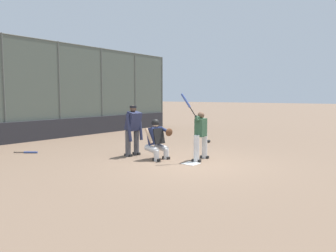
# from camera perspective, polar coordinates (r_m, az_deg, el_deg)

# --- Properties ---
(ground_plane) EXTENTS (160.00, 160.00, 0.00)m
(ground_plane) POSITION_cam_1_polar(r_m,az_deg,el_deg) (9.76, 4.04, -6.56)
(ground_plane) COLOR #7A604C
(home_plate_marker) EXTENTS (0.43, 0.43, 0.01)m
(home_plate_marker) POSITION_cam_1_polar(r_m,az_deg,el_deg) (9.76, 4.04, -6.53)
(home_plate_marker) COLOR white
(home_plate_marker) RESTS_ON ground_plane
(backstop_fence) EXTENTS (18.48, 0.08, 4.54)m
(backstop_fence) POSITION_cam_1_polar(r_m,az_deg,el_deg) (15.70, -22.37, 6.20)
(backstop_fence) COLOR #515651
(backstop_fence) RESTS_ON ground_plane
(padding_wall) EXTENTS (18.03, 0.18, 0.90)m
(padding_wall) POSITION_cam_1_polar(r_m,az_deg,el_deg) (15.69, -21.94, -0.76)
(padding_wall) COLOR #28282D
(padding_wall) RESTS_ON ground_plane
(bleachers_beyond) EXTENTS (12.88, 2.50, 1.48)m
(bleachers_beyond) POSITION_cam_1_polar(r_m,az_deg,el_deg) (18.85, -21.24, 0.33)
(bleachers_beyond) COLOR slate
(bleachers_beyond) RESTS_ON ground_plane
(batter_at_plate) EXTENTS (1.05, 0.57, 2.08)m
(batter_at_plate) POSITION_cam_1_polar(r_m,az_deg,el_deg) (10.19, 5.67, -1.39)
(batter_at_plate) COLOR silver
(batter_at_plate) RESTS_ON ground_plane
(catcher_behind_plate) EXTENTS (0.68, 0.81, 1.27)m
(catcher_behind_plate) POSITION_cam_1_polar(r_m,az_deg,el_deg) (10.30, -1.90, -2.20)
(catcher_behind_plate) COLOR silver
(catcher_behind_plate) RESTS_ON ground_plane
(umpire_home) EXTENTS (0.69, 0.42, 1.68)m
(umpire_home) POSITION_cam_1_polar(r_m,az_deg,el_deg) (10.95, -6.10, -0.49)
(umpire_home) COLOR #4C4C51
(umpire_home) RESTS_ON ground_plane
(spare_bat_near_backstop) EXTENTS (0.53, 0.70, 0.07)m
(spare_bat_near_backstop) POSITION_cam_1_polar(r_m,az_deg,el_deg) (12.45, -23.08, -4.24)
(spare_bat_near_backstop) COLOR black
(spare_bat_near_backstop) RESTS_ON ground_plane
(fielding_glove_on_dirt) EXTENTS (0.31, 0.24, 0.11)m
(fielding_glove_on_dirt) POSITION_cam_1_polar(r_m,az_deg,el_deg) (14.19, 6.98, -2.63)
(fielding_glove_on_dirt) COLOR black
(fielding_glove_on_dirt) RESTS_ON ground_plane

